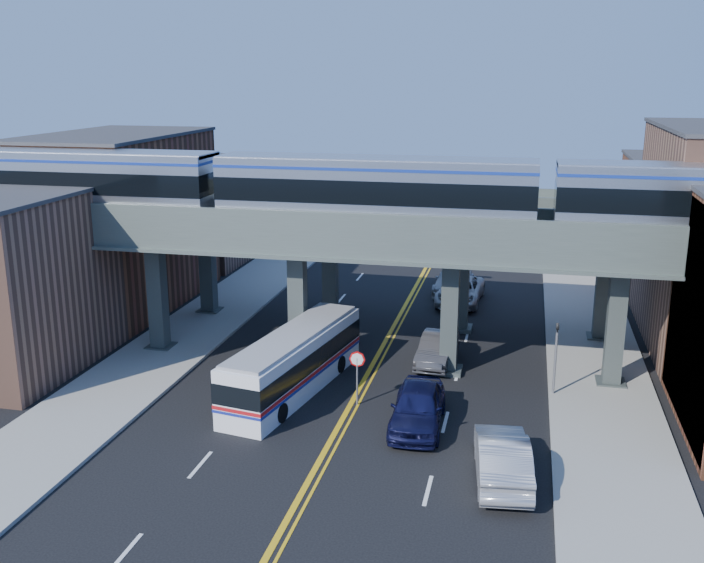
{
  "coord_description": "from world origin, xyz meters",
  "views": [
    {
      "loc": [
        7.44,
        -29.92,
        14.94
      ],
      "look_at": [
        -0.54,
        5.63,
        5.19
      ],
      "focal_mm": 40.0,
      "sensor_mm": 36.0,
      "label": 1
    }
  ],
  "objects_px": {
    "car_parked_curb": "(502,457)",
    "car_lane_b": "(437,349)",
    "stop_sign": "(357,369)",
    "transit_train": "(375,189)",
    "transit_bus": "(294,363)",
    "car_lane_d": "(454,280)",
    "traffic_signal": "(556,351)",
    "car_lane_a": "(418,407)",
    "car_lane_c": "(460,291)"
  },
  "relations": [
    {
      "from": "transit_train",
      "to": "car_parked_curb",
      "type": "relative_size",
      "value": 8.87
    },
    {
      "from": "traffic_signal",
      "to": "car_lane_a",
      "type": "bearing_deg",
      "value": -141.26
    },
    {
      "from": "stop_sign",
      "to": "transit_train",
      "type": "bearing_deg",
      "value": 92.35
    },
    {
      "from": "car_lane_d",
      "to": "car_lane_b",
      "type": "bearing_deg",
      "value": -86.11
    },
    {
      "from": "car_lane_d",
      "to": "car_parked_curb",
      "type": "bearing_deg",
      "value": -78.67
    },
    {
      "from": "stop_sign",
      "to": "car_parked_curb",
      "type": "xyz_separation_m",
      "value": [
        6.81,
        -5.54,
        -0.85
      ]
    },
    {
      "from": "stop_sign",
      "to": "transit_bus",
      "type": "xyz_separation_m",
      "value": [
        -3.34,
        0.99,
        -0.33
      ]
    },
    {
      "from": "transit_bus",
      "to": "car_lane_b",
      "type": "height_order",
      "value": "transit_bus"
    },
    {
      "from": "traffic_signal",
      "to": "car_lane_d",
      "type": "height_order",
      "value": "traffic_signal"
    },
    {
      "from": "car_parked_curb",
      "to": "transit_bus",
      "type": "bearing_deg",
      "value": -39.04
    },
    {
      "from": "traffic_signal",
      "to": "transit_bus",
      "type": "relative_size",
      "value": 0.37
    },
    {
      "from": "car_lane_d",
      "to": "car_parked_curb",
      "type": "xyz_separation_m",
      "value": [
        4.31,
        -25.87,
        0.04
      ]
    },
    {
      "from": "stop_sign",
      "to": "car_lane_c",
      "type": "xyz_separation_m",
      "value": [
        3.16,
        17.83,
        -0.93
      ]
    },
    {
      "from": "car_lane_b",
      "to": "car_lane_d",
      "type": "height_order",
      "value": "car_lane_d"
    },
    {
      "from": "car_lane_c",
      "to": "car_parked_curb",
      "type": "bearing_deg",
      "value": -78.13
    },
    {
      "from": "transit_train",
      "to": "car_lane_a",
      "type": "distance_m",
      "value": 11.22
    },
    {
      "from": "stop_sign",
      "to": "traffic_signal",
      "type": "height_order",
      "value": "traffic_signal"
    },
    {
      "from": "transit_train",
      "to": "car_lane_c",
      "type": "distance_m",
      "value": 15.75
    },
    {
      "from": "transit_bus",
      "to": "car_lane_d",
      "type": "height_order",
      "value": "transit_bus"
    },
    {
      "from": "stop_sign",
      "to": "transit_bus",
      "type": "height_order",
      "value": "transit_bus"
    },
    {
      "from": "transit_bus",
      "to": "car_lane_b",
      "type": "xyz_separation_m",
      "value": [
        6.33,
        5.21,
        -0.63
      ]
    },
    {
      "from": "car_lane_a",
      "to": "transit_train",
      "type": "bearing_deg",
      "value": 113.9
    },
    {
      "from": "transit_train",
      "to": "car_lane_b",
      "type": "height_order",
      "value": "transit_train"
    },
    {
      "from": "car_lane_a",
      "to": "car_lane_c",
      "type": "bearing_deg",
      "value": 87.63
    },
    {
      "from": "car_lane_a",
      "to": "car_lane_b",
      "type": "xyz_separation_m",
      "value": [
        -0.06,
        7.89,
        -0.14
      ]
    },
    {
      "from": "transit_train",
      "to": "stop_sign",
      "type": "relative_size",
      "value": 18.57
    },
    {
      "from": "transit_bus",
      "to": "car_lane_c",
      "type": "bearing_deg",
      "value": -10.83
    },
    {
      "from": "car_lane_b",
      "to": "transit_bus",
      "type": "bearing_deg",
      "value": -136.98
    },
    {
      "from": "transit_train",
      "to": "car_lane_c",
      "type": "height_order",
      "value": "transit_train"
    },
    {
      "from": "transit_bus",
      "to": "car_parked_curb",
      "type": "height_order",
      "value": "transit_bus"
    },
    {
      "from": "transit_train",
      "to": "car_parked_curb",
      "type": "bearing_deg",
      "value": -56.36
    },
    {
      "from": "car_lane_a",
      "to": "car_parked_curb",
      "type": "xyz_separation_m",
      "value": [
        3.76,
        -3.85,
        -0.02
      ]
    },
    {
      "from": "car_lane_a",
      "to": "car_lane_d",
      "type": "height_order",
      "value": "car_lane_a"
    },
    {
      "from": "traffic_signal",
      "to": "car_lane_d",
      "type": "relative_size",
      "value": 0.69
    },
    {
      "from": "traffic_signal",
      "to": "car_lane_c",
      "type": "bearing_deg",
      "value": 111.17
    },
    {
      "from": "stop_sign",
      "to": "car_lane_b",
      "type": "distance_m",
      "value": 6.95
    },
    {
      "from": "car_lane_a",
      "to": "car_lane_d",
      "type": "xyz_separation_m",
      "value": [
        -0.56,
        22.02,
        -0.07
      ]
    },
    {
      "from": "car_lane_a",
      "to": "traffic_signal",
      "type": "bearing_deg",
      "value": 36.67
    },
    {
      "from": "car_lane_c",
      "to": "car_parked_curb",
      "type": "height_order",
      "value": "car_parked_curb"
    },
    {
      "from": "transit_train",
      "to": "stop_sign",
      "type": "distance_m",
      "value": 9.08
    },
    {
      "from": "transit_train",
      "to": "car_lane_d",
      "type": "distance_m",
      "value": 17.72
    },
    {
      "from": "transit_train",
      "to": "traffic_signal",
      "type": "relative_size",
      "value": 11.91
    },
    {
      "from": "stop_sign",
      "to": "car_lane_d",
      "type": "xyz_separation_m",
      "value": [
        2.5,
        20.33,
        -0.89
      ]
    },
    {
      "from": "transit_train",
      "to": "car_lane_d",
      "type": "bearing_deg",
      "value": 80.0
    },
    {
      "from": "traffic_signal",
      "to": "car_lane_b",
      "type": "height_order",
      "value": "traffic_signal"
    },
    {
      "from": "car_parked_curb",
      "to": "car_lane_b",
      "type": "bearing_deg",
      "value": -78.28
    },
    {
      "from": "transit_train",
      "to": "car_lane_b",
      "type": "relative_size",
      "value": 10.15
    },
    {
      "from": "traffic_signal",
      "to": "car_lane_a",
      "type": "relative_size",
      "value": 0.75
    },
    {
      "from": "traffic_signal",
      "to": "transit_train",
      "type": "bearing_deg",
      "value": 167.61
    },
    {
      "from": "car_lane_d",
      "to": "stop_sign",
      "type": "bearing_deg",
      "value": -95.14
    }
  ]
}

